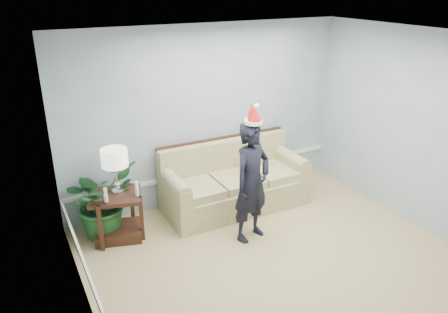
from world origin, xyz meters
TOP-DOWN VIEW (x-y plane):
  - room_shell at (0.00, 0.00)m, footprint 4.54×5.04m
  - wainscot_trim at (-1.18, 1.18)m, footprint 4.49×4.99m
  - sofa at (0.20, 2.05)m, footprint 2.15×0.92m
  - side_table at (-1.61, 1.97)m, footprint 0.80×0.72m
  - table_lamp at (-1.56, 2.02)m, footprint 0.34×0.34m
  - candle_pair at (-1.56, 1.80)m, footprint 0.45×0.05m
  - houseplant at (-1.76, 2.16)m, footprint 1.22×1.18m
  - man at (-0.02, 1.15)m, footprint 0.68×0.55m
  - santa_hat at (-0.02, 1.16)m, footprint 0.26×0.29m
  - teddy_bear at (0.45, 1.93)m, footprint 0.30×0.31m

SIDE VIEW (x-z plane):
  - side_table at x=-1.61m, z-range -0.07..0.57m
  - sofa at x=0.20m, z-range -0.15..0.86m
  - wainscot_trim at x=-1.18m, z-range 0.42..0.48m
  - houseplant at x=-1.76m, z-range 0.00..1.03m
  - teddy_bear at x=0.45m, z-range 0.47..0.87m
  - candle_pair at x=-1.56m, z-range 0.64..0.84m
  - man at x=-0.02m, z-range 0.00..1.62m
  - table_lamp at x=-1.56m, z-range 0.81..1.42m
  - room_shell at x=0.00m, z-range -0.02..2.72m
  - santa_hat at x=-0.02m, z-range 1.59..1.87m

